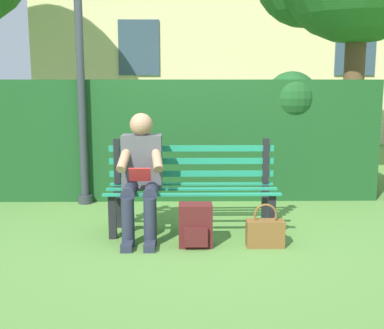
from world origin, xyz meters
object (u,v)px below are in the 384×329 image
at_px(handbag, 265,232).
at_px(lamp_post, 78,12).
at_px(park_bench, 192,186).
at_px(backpack, 196,225).
at_px(person_seated, 141,172).

height_order(handbag, lamp_post, lamp_post).
distance_m(park_bench, handbag, 0.89).
height_order(park_bench, backpack, park_bench).
relative_size(backpack, handbag, 0.98).
xyz_separation_m(person_seated, handbag, (-1.13, 0.33, -0.49)).
relative_size(park_bench, backpack, 4.27).
bearing_deg(park_bench, lamp_post, -40.01).
bearing_deg(person_seated, lamp_post, -57.72).
bearing_deg(person_seated, backpack, 148.82).
height_order(park_bench, person_seated, person_seated).
relative_size(park_bench, person_seated, 1.42).
distance_m(park_bench, lamp_post, 2.45).
xyz_separation_m(handbag, lamp_post, (1.93, -1.59, 2.11)).
xyz_separation_m(park_bench, backpack, (-0.03, 0.50, -0.26)).
bearing_deg(handbag, lamp_post, -39.47).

